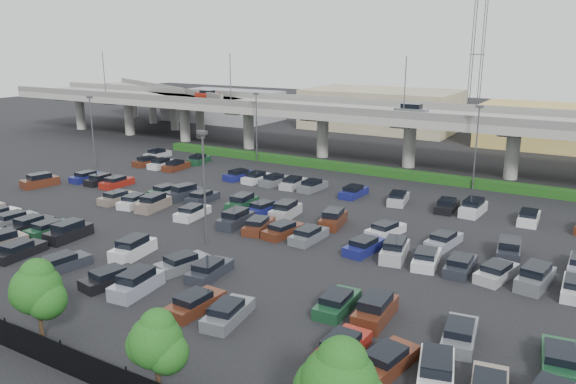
{
  "coord_description": "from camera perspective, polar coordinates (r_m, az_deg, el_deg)",
  "views": [
    {
      "loc": [
        30.69,
        -45.14,
        17.79
      ],
      "look_at": [
        0.91,
        4.82,
        2.0
      ],
      "focal_mm": 35.0,
      "sensor_mm": 36.0,
      "label": 1
    }
  ],
  "objects": [
    {
      "name": "light_poles",
      "position": [
        59.73,
        -5.56,
        3.97
      ],
      "size": [
        66.9,
        48.38,
        10.3
      ],
      "color": "#4D4E53",
      "rests_on": "ground"
    },
    {
      "name": "tree_row",
      "position": [
        38.07,
        -25.53,
        -8.4
      ],
      "size": [
        65.07,
        3.66,
        5.94
      ],
      "color": "#332316",
      "rests_on": "ground"
    },
    {
      "name": "overpass",
      "position": [
        83.78,
        8.97,
        7.59
      ],
      "size": [
        150.0,
        13.0,
        15.8
      ],
      "color": "gray",
      "rests_on": "ground"
    },
    {
      "name": "hedge",
      "position": [
        78.47,
        7.0,
        2.38
      ],
      "size": [
        66.0,
        1.6,
        1.1
      ],
      "primitive_type": "cube",
      "color": "#154012",
      "rests_on": "ground"
    },
    {
      "name": "comm_tower",
      "position": [
        122.11,
        18.69,
        13.4
      ],
      "size": [
        2.4,
        2.4,
        30.0
      ],
      "color": "#4D4E53",
      "rests_on": "ground"
    },
    {
      "name": "distant_buildings",
      "position": [
        109.41,
        21.05,
        6.81
      ],
      "size": [
        138.0,
        24.0,
        9.0
      ],
      "color": "gray",
      "rests_on": "ground"
    },
    {
      "name": "on_ramp",
      "position": [
        121.45,
        -12.53,
        9.67
      ],
      "size": [
        50.93,
        30.13,
        8.8
      ],
      "color": "gray",
      "rests_on": "ground"
    },
    {
      "name": "ground",
      "position": [
        57.41,
        -3.25,
        -2.89
      ],
      "size": [
        280.0,
        280.0,
        0.0
      ],
      "primitive_type": "plane",
      "color": "black"
    },
    {
      "name": "parked_cars",
      "position": [
        54.65,
        -6.44,
        -3.23
      ],
      "size": [
        63.16,
        41.68,
        1.67
      ],
      "color": "white",
      "rests_on": "ground"
    }
  ]
}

